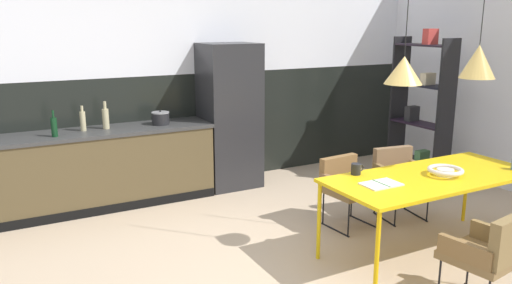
% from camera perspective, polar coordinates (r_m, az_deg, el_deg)
% --- Properties ---
extents(back_wall_splashback_dark, '(7.07, 0.12, 1.43)m').
position_cam_1_polar(back_wall_splashback_dark, '(6.60, -7.70, 1.46)').
color(back_wall_splashback_dark, black).
rests_on(back_wall_splashback_dark, ground).
extents(back_wall_panel_upper, '(7.07, 0.12, 1.43)m').
position_cam_1_polar(back_wall_panel_upper, '(6.45, -8.11, 13.98)').
color(back_wall_panel_upper, silver).
rests_on(back_wall_panel_upper, back_wall_splashback_dark).
extents(kitchen_counter, '(3.48, 0.63, 0.89)m').
position_cam_1_polar(kitchen_counter, '(5.95, -21.49, -3.38)').
color(kitchen_counter, '#4D4027').
rests_on(kitchen_counter, ground).
extents(refrigerator_column, '(0.68, 0.60, 1.82)m').
position_cam_1_polar(refrigerator_column, '(6.39, -3.01, 2.95)').
color(refrigerator_column, '#232326').
rests_on(refrigerator_column, ground).
extents(dining_table, '(1.96, 0.84, 0.75)m').
position_cam_1_polar(dining_table, '(4.75, 19.27, -4.05)').
color(dining_table, gold).
rests_on(dining_table, ground).
extents(armchair_facing_counter, '(0.52, 0.51, 0.71)m').
position_cam_1_polar(armchair_facing_counter, '(5.29, 10.21, -4.44)').
color(armchair_facing_counter, brown).
rests_on(armchair_facing_counter, ground).
extents(armchair_near_window, '(0.55, 0.54, 0.77)m').
position_cam_1_polar(armchair_near_window, '(4.08, 25.11, -10.84)').
color(armchair_near_window, brown).
rests_on(armchair_near_window, ground).
extents(armchair_far_side, '(0.55, 0.53, 0.74)m').
position_cam_1_polar(armchair_far_side, '(5.65, 15.85, -3.32)').
color(armchair_far_side, brown).
rests_on(armchair_far_side, ground).
extents(fruit_bowl, '(0.31, 0.31, 0.07)m').
position_cam_1_polar(fruit_bowl, '(4.76, 20.63, -3.05)').
color(fruit_bowl, silver).
rests_on(fruit_bowl, dining_table).
extents(open_book, '(0.32, 0.22, 0.02)m').
position_cam_1_polar(open_book, '(4.35, 13.96, -4.64)').
color(open_book, white).
rests_on(open_book, dining_table).
extents(mug_white_ceramic, '(0.13, 0.09, 0.10)m').
position_cam_1_polar(mug_white_ceramic, '(4.57, 11.26, -3.01)').
color(mug_white_ceramic, black).
rests_on(mug_white_ceramic, dining_table).
extents(cooking_pot, '(0.21, 0.21, 0.17)m').
position_cam_1_polar(cooking_pot, '(6.05, -10.74, 2.66)').
color(cooking_pot, black).
rests_on(cooking_pot, kitchen_counter).
extents(bottle_wine_green, '(0.06, 0.06, 0.28)m').
position_cam_1_polar(bottle_wine_green, '(5.90, -18.98, 2.31)').
color(bottle_wine_green, tan).
rests_on(bottle_wine_green, kitchen_counter).
extents(bottle_spice_small, '(0.06, 0.06, 0.28)m').
position_cam_1_polar(bottle_spice_small, '(5.71, -21.85, 1.63)').
color(bottle_spice_small, '#0F3319').
rests_on(bottle_spice_small, kitchen_counter).
extents(bottle_vinegar_dark, '(0.07, 0.07, 0.31)m').
position_cam_1_polar(bottle_vinegar_dark, '(5.94, -16.63, 2.63)').
color(bottle_vinegar_dark, tan).
rests_on(bottle_vinegar_dark, kitchen_counter).
extents(open_shelf_unit, '(0.30, 0.85, 1.99)m').
position_cam_1_polar(open_shelf_unit, '(6.97, 18.17, 3.96)').
color(open_shelf_unit, black).
rests_on(open_shelf_unit, ground).
extents(pendant_lamp_over_table_near, '(0.31, 0.31, 1.24)m').
position_cam_1_polar(pendant_lamp_over_table_near, '(4.31, 16.35, 7.82)').
color(pendant_lamp_over_table_near, black).
extents(pendant_lamp_over_table_far, '(0.30, 0.30, 1.22)m').
position_cam_1_polar(pendant_lamp_over_table_far, '(4.83, 23.81, 8.33)').
color(pendant_lamp_over_table_far, black).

